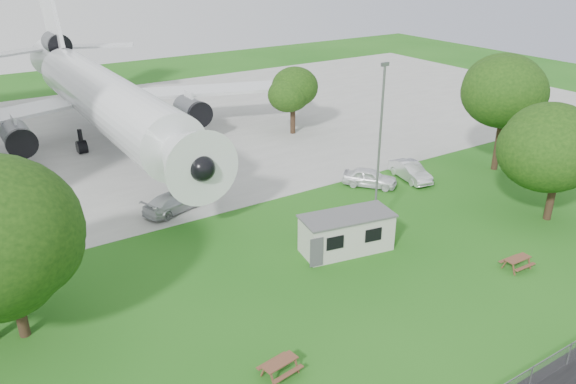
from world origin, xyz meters
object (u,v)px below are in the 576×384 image
airliner (101,95)px  site_cabin (347,233)px  picnic_west (280,374)px  picnic_east (516,268)px

airliner → site_cabin: bearing=-77.0°
airliner → picnic_west: size_ratio=26.52×
airliner → picnic_west: bearing=-94.7°
site_cabin → picnic_west: (-10.16, -7.76, -1.31)m
site_cabin → picnic_east: size_ratio=3.86×
airliner → picnic_east: bearing=-69.1°
site_cabin → picnic_west: 12.85m
picnic_west → picnic_east: same height
picnic_east → airliner: bearing=112.7°
site_cabin → picnic_east: 10.97m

